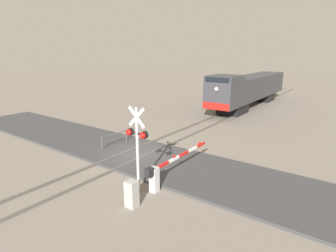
{
  "coord_description": "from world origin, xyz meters",
  "views": [
    {
      "loc": [
        11.46,
        -12.29,
        6.39
      ],
      "look_at": [
        0.99,
        2.18,
        1.6
      ],
      "focal_mm": 29.66,
      "sensor_mm": 36.0,
      "label": 1
    }
  ],
  "objects_px": {
    "locomotive": "(249,88)",
    "guard_railing": "(115,138)",
    "crossing_gate": "(162,171)",
    "utility_cabinet": "(132,194)",
    "crossing_signal": "(137,140)"
  },
  "relations": [
    {
      "from": "guard_railing",
      "to": "crossing_gate",
      "type": "bearing_deg",
      "value": -24.27
    },
    {
      "from": "crossing_signal",
      "to": "locomotive",
      "type": "bearing_deg",
      "value": 98.03
    },
    {
      "from": "locomotive",
      "to": "utility_cabinet",
      "type": "distance_m",
      "value": 25.1
    },
    {
      "from": "crossing_gate",
      "to": "utility_cabinet",
      "type": "bearing_deg",
      "value": -88.86
    },
    {
      "from": "locomotive",
      "to": "guard_railing",
      "type": "height_order",
      "value": "locomotive"
    },
    {
      "from": "crossing_gate",
      "to": "guard_railing",
      "type": "bearing_deg",
      "value": 155.73
    },
    {
      "from": "crossing_gate",
      "to": "guard_railing",
      "type": "height_order",
      "value": "crossing_gate"
    },
    {
      "from": "crossing_gate",
      "to": "utility_cabinet",
      "type": "relative_size",
      "value": 4.51
    },
    {
      "from": "locomotive",
      "to": "guard_railing",
      "type": "bearing_deg",
      "value": -96.47
    },
    {
      "from": "guard_railing",
      "to": "locomotive",
      "type": "bearing_deg",
      "value": 83.53
    },
    {
      "from": "crossing_signal",
      "to": "utility_cabinet",
      "type": "relative_size",
      "value": 3.44
    },
    {
      "from": "crossing_signal",
      "to": "utility_cabinet",
      "type": "bearing_deg",
      "value": -59.25
    },
    {
      "from": "crossing_gate",
      "to": "locomotive",
      "type": "bearing_deg",
      "value": 100.06
    },
    {
      "from": "locomotive",
      "to": "guard_railing",
      "type": "relative_size",
      "value": 7.71
    },
    {
      "from": "locomotive",
      "to": "crossing_gate",
      "type": "xyz_separation_m",
      "value": [
        4.0,
        -22.52,
        -1.37
      ]
    }
  ]
}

